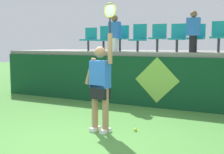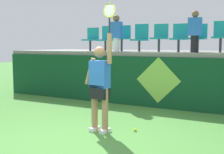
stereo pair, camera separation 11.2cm
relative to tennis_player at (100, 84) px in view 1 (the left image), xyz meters
The scene contains 16 objects.
ground_plane 1.20m from the tennis_player, 90.28° to the right, with size 40.00×40.00×0.00m, color #478438.
court_back_wall 2.81m from the tennis_player, 90.07° to the left, with size 10.39×0.20×1.42m, color #0F4223.
spectator_platform 4.34m from the tennis_player, 90.04° to the left, with size 10.39×3.13×0.12m, color gray.
tennis_player is the anchor object (origin of this frame).
tennis_ball 1.18m from the tennis_player, 30.78° to the left, with size 0.07×0.07×0.07m, color #D1E533.
stadium_chair_0 4.36m from the tennis_player, 124.03° to the left, with size 0.44×0.42×0.78m.
stadium_chair_1 4.08m from the tennis_player, 116.99° to the left, with size 0.44×0.42×0.82m.
stadium_chair_2 3.86m from the tennis_player, 108.91° to the left, with size 0.44×0.42×0.82m.
stadium_chair_3 3.72m from the tennis_player, 99.71° to the left, with size 0.44×0.42×0.85m.
stadium_chair_4 3.67m from the tennis_player, 89.58° to the left, with size 0.44×0.42×0.83m.
stadium_chair_5 3.71m from the tennis_player, 80.07° to the left, with size 0.44×0.42×0.82m.
stadium_chair_6 3.84m from the tennis_player, 71.84° to the left, with size 0.44×0.42×0.80m.
stadium_chair_7 4.07m from the tennis_player, 63.41° to the left, with size 0.44×0.42×0.86m.
spectator_0 3.46m from the tennis_player, 69.31° to the left, with size 0.34×0.20×1.11m.
spectator_2 3.49m from the tennis_player, 111.46° to the left, with size 0.34×0.20×1.10m.
wall_signage_mount 2.88m from the tennis_player, 84.04° to the left, with size 1.27×0.01×1.42m.
Camera 1 is at (2.86, -4.42, 1.76)m, focal length 47.80 mm.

